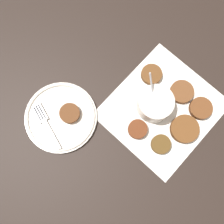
% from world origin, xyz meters
% --- Properties ---
extents(ground_plane, '(4.00, 4.00, 0.00)m').
position_xyz_m(ground_plane, '(0.00, 0.00, 0.00)').
color(ground_plane, black).
extents(napkin, '(0.37, 0.35, 0.00)m').
position_xyz_m(napkin, '(-0.02, 0.01, 0.00)').
color(napkin, white).
rests_on(napkin, ground_plane).
extents(sauce_bowl, '(0.11, 0.11, 0.12)m').
position_xyz_m(sauce_bowl, '(-0.03, 0.04, 0.03)').
color(sauce_bowl, silver).
rests_on(sauce_bowl, napkin).
extents(fritter_0, '(0.06, 0.06, 0.02)m').
position_xyz_m(fritter_0, '(-0.12, -0.04, 0.01)').
color(fritter_0, brown).
rests_on(fritter_0, napkin).
extents(fritter_1, '(0.06, 0.06, 0.02)m').
position_xyz_m(fritter_1, '(-0.12, 0.04, 0.01)').
color(fritter_1, brown).
rests_on(fritter_1, napkin).
extents(fritter_2, '(0.07, 0.07, 0.02)m').
position_xyz_m(fritter_2, '(0.05, -0.02, 0.01)').
color(fritter_2, brown).
rests_on(fritter_2, napkin).
extents(fritter_3, '(0.07, 0.07, 0.02)m').
position_xyz_m(fritter_3, '(0.04, -0.09, 0.01)').
color(fritter_3, brown).
rests_on(fritter_3, napkin).
extents(fritter_4, '(0.06, 0.06, 0.02)m').
position_xyz_m(fritter_4, '(0.05, 0.09, 0.01)').
color(fritter_4, brown).
rests_on(fritter_4, napkin).
extents(fritter_5, '(0.08, 0.08, 0.02)m').
position_xyz_m(fritter_5, '(-0.04, -0.07, 0.01)').
color(fritter_5, brown).
rests_on(fritter_5, napkin).
extents(serving_plate, '(0.22, 0.22, 0.02)m').
position_xyz_m(serving_plate, '(-0.20, 0.26, 0.01)').
color(serving_plate, silver).
rests_on(serving_plate, ground_plane).
extents(fritter_on_plate, '(0.06, 0.06, 0.01)m').
position_xyz_m(fritter_on_plate, '(-0.18, 0.24, 0.02)').
color(fritter_on_plate, brown).
rests_on(fritter_on_plate, serving_plate).
extents(fork, '(0.09, 0.14, 0.00)m').
position_xyz_m(fork, '(-0.24, 0.29, 0.02)').
color(fork, silver).
rests_on(fork, serving_plate).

